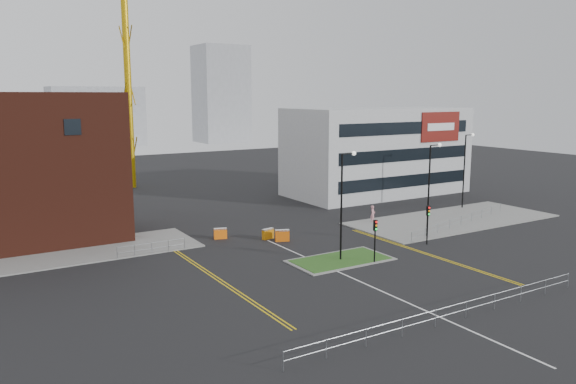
# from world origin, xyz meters

# --- Properties ---
(ground) EXTENTS (200.00, 200.00, 0.00)m
(ground) POSITION_xyz_m (0.00, 0.00, 0.00)
(ground) COLOR black
(ground) RESTS_ON ground
(pavement_left) EXTENTS (28.00, 8.00, 0.12)m
(pavement_left) POSITION_xyz_m (-20.00, 22.00, 0.06)
(pavement_left) COLOR slate
(pavement_left) RESTS_ON ground
(pavement_right) EXTENTS (24.00, 10.00, 0.12)m
(pavement_right) POSITION_xyz_m (22.00, 14.00, 0.06)
(pavement_right) COLOR slate
(pavement_right) RESTS_ON ground
(island_kerb) EXTENTS (8.60, 4.60, 0.08)m
(island_kerb) POSITION_xyz_m (2.00, 8.00, 0.04)
(island_kerb) COLOR slate
(island_kerb) RESTS_ON ground
(grass_island) EXTENTS (8.00, 4.00, 0.12)m
(grass_island) POSITION_xyz_m (2.00, 8.00, 0.06)
(grass_island) COLOR #2C531B
(grass_island) RESTS_ON ground
(office_block) EXTENTS (25.00, 12.20, 12.00)m
(office_block) POSITION_xyz_m (26.01, 31.97, 6.00)
(office_block) COLOR #AFB2B4
(office_block) RESTS_ON ground
(tower_crane) EXTENTS (52.84, 6.17, 38.55)m
(tower_crane) POSITION_xyz_m (3.74, 54.44, 26.59)
(tower_crane) COLOR #BB8F0B
(tower_crane) RESTS_ON ground
(streetlamp_island) EXTENTS (1.46, 0.36, 9.18)m
(streetlamp_island) POSITION_xyz_m (2.22, 8.00, 5.41)
(streetlamp_island) COLOR black
(streetlamp_island) RESTS_ON ground
(streetlamp_right_near) EXTENTS (1.46, 0.36, 9.18)m
(streetlamp_right_near) POSITION_xyz_m (14.22, 10.00, 5.41)
(streetlamp_right_near) COLOR black
(streetlamp_right_near) RESTS_ON ground
(streetlamp_right_far) EXTENTS (1.46, 0.36, 9.18)m
(streetlamp_right_far) POSITION_xyz_m (28.22, 18.00, 5.41)
(streetlamp_right_far) COLOR black
(streetlamp_right_far) RESTS_ON ground
(traffic_light_island) EXTENTS (0.28, 0.33, 3.65)m
(traffic_light_island) POSITION_xyz_m (4.00, 5.98, 2.57)
(traffic_light_island) COLOR black
(traffic_light_island) RESTS_ON ground
(traffic_light_right) EXTENTS (0.28, 0.33, 3.65)m
(traffic_light_right) POSITION_xyz_m (12.00, 7.98, 2.57)
(traffic_light_right) COLOR black
(traffic_light_right) RESTS_ON ground
(railing_front) EXTENTS (24.05, 0.05, 1.10)m
(railing_front) POSITION_xyz_m (0.00, -6.00, 0.78)
(railing_front) COLOR gray
(railing_front) RESTS_ON ground
(railing_left) EXTENTS (6.05, 0.05, 1.10)m
(railing_left) POSITION_xyz_m (-11.00, 18.00, 0.74)
(railing_left) COLOR gray
(railing_left) RESTS_ON ground
(railing_right) EXTENTS (19.05, 5.05, 1.10)m
(railing_right) POSITION_xyz_m (20.50, 11.50, 0.78)
(railing_right) COLOR gray
(railing_right) RESTS_ON ground
(centre_line) EXTENTS (0.15, 30.00, 0.01)m
(centre_line) POSITION_xyz_m (0.00, 2.00, 0.01)
(centre_line) COLOR silver
(centre_line) RESTS_ON ground
(yellow_left_a) EXTENTS (0.12, 24.00, 0.01)m
(yellow_left_a) POSITION_xyz_m (-9.00, 10.00, 0.01)
(yellow_left_a) COLOR gold
(yellow_left_a) RESTS_ON ground
(yellow_left_b) EXTENTS (0.12, 24.00, 0.01)m
(yellow_left_b) POSITION_xyz_m (-8.70, 10.00, 0.01)
(yellow_left_b) COLOR gold
(yellow_left_b) RESTS_ON ground
(yellow_right_a) EXTENTS (0.12, 20.00, 0.01)m
(yellow_right_a) POSITION_xyz_m (9.50, 6.00, 0.01)
(yellow_right_a) COLOR gold
(yellow_right_a) RESTS_ON ground
(yellow_right_b) EXTENTS (0.12, 20.00, 0.01)m
(yellow_right_b) POSITION_xyz_m (9.80, 6.00, 0.01)
(yellow_right_b) COLOR gold
(yellow_right_b) RESTS_ON ground
(skyline_b) EXTENTS (24.00, 12.00, 16.00)m
(skyline_b) POSITION_xyz_m (10.00, 130.00, 8.00)
(skyline_b) COLOR gray
(skyline_b) RESTS_ON ground
(skyline_c) EXTENTS (14.00, 12.00, 28.00)m
(skyline_c) POSITION_xyz_m (45.00, 125.00, 14.00)
(skyline_c) COLOR gray
(skyline_c) RESTS_ON ground
(skyline_d) EXTENTS (30.00, 12.00, 12.00)m
(skyline_d) POSITION_xyz_m (-8.00, 140.00, 6.00)
(skyline_d) COLOR gray
(skyline_d) RESTS_ON ground
(pedestrian) EXTENTS (0.84, 0.76, 1.92)m
(pedestrian) POSITION_xyz_m (13.48, 17.59, 0.96)
(pedestrian) COLOR pink
(pedestrian) RESTS_ON ground
(barrier_left) EXTENTS (1.31, 0.76, 1.05)m
(barrier_left) POSITION_xyz_m (-3.60, 19.91, 0.57)
(barrier_left) COLOR orange
(barrier_left) RESTS_ON ground
(barrier_mid) EXTENTS (1.40, 0.92, 1.12)m
(barrier_mid) POSITION_xyz_m (1.05, 16.00, 0.61)
(barrier_mid) COLOR #E45E0C
(barrier_mid) RESTS_ON ground
(barrier_right) EXTENTS (1.27, 0.65, 1.02)m
(barrier_right) POSITION_xyz_m (0.31, 17.45, 0.55)
(barrier_right) COLOR orange
(barrier_right) RESTS_ON ground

